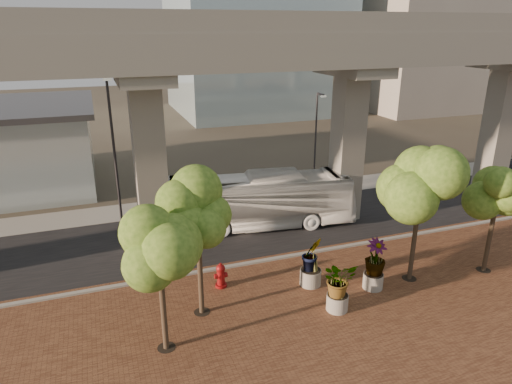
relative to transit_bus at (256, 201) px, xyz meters
name	(u,v)px	position (x,y,z in m)	size (l,w,h in m)	color
ground	(267,244)	(-0.20, -2.48, -1.66)	(160.00, 160.00, 0.00)	#3B342B
brick_plaza	(336,324)	(-0.20, -10.48, -1.63)	(70.00, 13.00, 0.06)	brown
asphalt_road	(256,229)	(-0.20, -0.48, -1.64)	(90.00, 8.00, 0.04)	black
curb_strip	(281,258)	(-0.20, -4.48, -1.58)	(70.00, 0.25, 0.16)	#9C9991
far_sidewalk	(230,199)	(-0.20, 5.02, -1.63)	(90.00, 3.00, 0.06)	#9C9991
transit_viaduct	(256,111)	(-0.20, -0.48, 5.62)	(72.00, 5.60, 12.40)	gray
midrise_block	(424,24)	(37.80, 33.52, 10.34)	(18.00, 16.00, 24.00)	#9D988D
transit_bus	(256,201)	(0.00, 0.00, 0.00)	(2.80, 11.94, 3.33)	white
fire_hydrant	(221,275)	(-3.95, -6.08, -1.02)	(0.61, 0.55, 1.23)	maroon
planter_front	(339,281)	(0.30, -9.61, -0.20)	(2.10, 2.10, 2.31)	#9E978F
planter_right	(375,259)	(2.76, -8.61, -0.11)	(2.31, 2.31, 2.47)	#A5A195
planter_left	(311,256)	(0.12, -7.35, -0.10)	(2.25, 2.25, 2.47)	gray
street_tree_far_west	(158,243)	(-7.12, -9.63, 2.87)	(3.55, 3.55, 6.12)	#423325
street_tree_near_west	(197,216)	(-5.29, -7.82, 2.91)	(3.48, 3.48, 6.13)	#423325
street_tree_near_east	(422,182)	(4.94, -8.49, 3.37)	(3.82, 3.82, 6.74)	#423325
street_tree_far_east	(498,194)	(9.01, -9.08, 2.53)	(3.47, 3.47, 5.74)	#423325
streetlamp_west	(113,141)	(-7.82, 3.14, 3.68)	(0.45, 1.33, 9.16)	#29292D
streetlamp_east	(316,135)	(6.43, 4.92, 2.57)	(0.36, 1.05, 7.25)	#2F2E34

